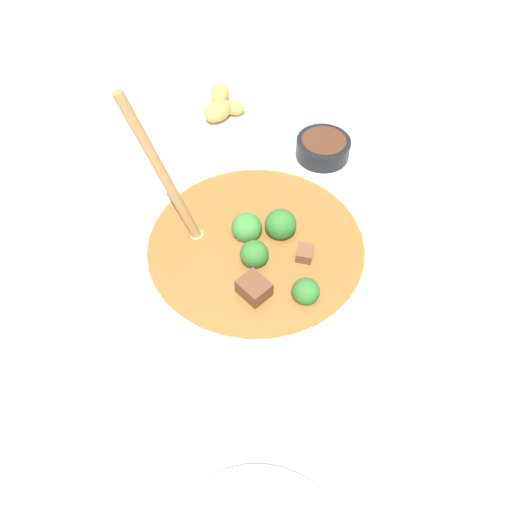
# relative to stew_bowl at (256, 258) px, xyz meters

# --- Properties ---
(ground_plane) EXTENTS (4.00, 4.00, 0.00)m
(ground_plane) POSITION_rel_stew_bowl_xyz_m (0.00, 0.00, -0.05)
(ground_plane) COLOR #ADBCAD
(stew_bowl) EXTENTS (0.30, 0.30, 0.28)m
(stew_bowl) POSITION_rel_stew_bowl_xyz_m (0.00, 0.00, 0.00)
(stew_bowl) COLOR beige
(stew_bowl) RESTS_ON ground_plane
(condiment_bowl) EXTENTS (0.09, 0.09, 0.03)m
(condiment_bowl) POSITION_rel_stew_bowl_xyz_m (0.27, 0.07, -0.03)
(condiment_bowl) COLOR black
(condiment_bowl) RESTS_ON ground_plane
(food_plate) EXTENTS (0.21, 0.21, 0.05)m
(food_plate) POSITION_rel_stew_bowl_xyz_m (0.23, 0.27, -0.04)
(food_plate) COLOR white
(food_plate) RESTS_ON ground_plane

